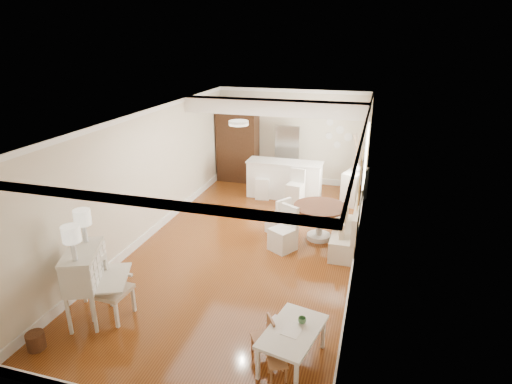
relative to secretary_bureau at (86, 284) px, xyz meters
The scene contains 20 objects.
room 4.04m from the secretary_bureau, 62.70° to the left, with size 9.00×9.04×2.82m.
secretary_bureau is the anchor object (origin of this frame).
gustavian_armchair 0.40m from the secretary_bureau, 16.07° to the left, with size 0.57×0.57×0.99m, color white.
wicker_basket 1.02m from the secretary_bureau, 107.78° to the right, with size 0.26×0.26×0.26m, color #512D19.
kids_table 3.33m from the secretary_bureau, ahead, with size 0.65×1.08×0.54m, color silver.
kids_chair_a 2.90m from the secretary_bureau, ahead, with size 0.29×0.29×0.60m, color #9B6746.
kids_chair_b 3.03m from the secretary_bureau, ahead, with size 0.24×0.24×0.51m, color #B07550.
kids_chair_c 3.24m from the secretary_bureau, ahead, with size 0.25×0.25×0.51m, color #B67F53.
banquette 5.12m from the secretary_bureau, 43.85° to the left, with size 0.52×1.60×0.98m, color silver.
dining_table 4.92m from the secretary_bureau, 50.70° to the left, with size 1.15×1.15×0.79m, color #4E2719.
slip_chair_near 3.94m from the secretary_bureau, 51.47° to the left, with size 0.45×0.47×0.95m, color white.
slip_chair_far 4.44m from the secretary_bureau, 60.83° to the left, with size 0.41×0.43×0.86m, color white.
breakfast_counter 6.40m from the secretary_bureau, 73.67° to the left, with size 2.05×0.65×1.03m, color white.
bar_stool_left 6.04m from the secretary_bureau, 77.93° to the left, with size 0.38×0.38×0.94m, color white.
bar_stool_right 5.99m from the secretary_bureau, 68.23° to the left, with size 0.40×0.40×0.99m, color white.
pantry_cabinet 7.25m from the secretary_bureau, 89.21° to the left, with size 1.20×0.60×2.30m, color #381E11.
fridge 7.47m from the secretary_bureau, 74.47° to the left, with size 0.75×0.65×1.80m, color silver.
sideboard 7.28m from the secretary_bureau, 59.55° to the left, with size 0.41×0.93×0.89m, color silver.
pencil_cup 3.41m from the secretary_bureau, ahead, with size 0.11×0.11×0.09m, color #4F8856.
branch_vase 7.31m from the secretary_bureau, 59.20° to the left, with size 0.21×0.21×0.22m, color white.
Camera 1 is at (2.46, -7.85, 4.26)m, focal length 30.00 mm.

